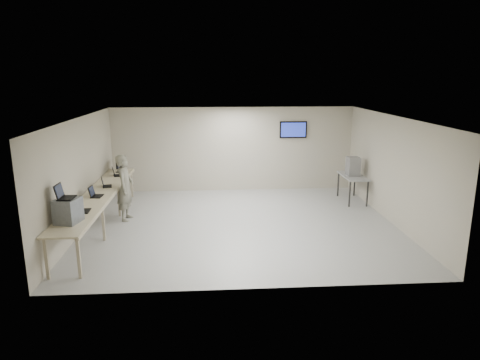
{
  "coord_description": "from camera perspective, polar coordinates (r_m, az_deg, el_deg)",
  "views": [
    {
      "loc": [
        -0.74,
        -10.61,
        3.81
      ],
      "look_at": [
        0.0,
        0.2,
        1.15
      ],
      "focal_mm": 32.0,
      "sensor_mm": 36.0,
      "label": 1
    }
  ],
  "objects": [
    {
      "name": "laptop_1",
      "position": [
        11.12,
        -18.81,
        -1.77
      ],
      "size": [
        0.3,
        0.36,
        0.27
      ],
      "rotation": [
        0.0,
        0.0,
        -0.07
      ],
      "color": "black",
      "rests_on": "workbench"
    },
    {
      "name": "side_table",
      "position": [
        13.58,
        14.82,
        0.29
      ],
      "size": [
        0.64,
        1.36,
        0.82
      ],
      "color": "gray",
      "rests_on": "ground"
    },
    {
      "name": "laptop_3",
      "position": [
        13.23,
        -16.22,
        0.83
      ],
      "size": [
        0.35,
        0.38,
        0.26
      ],
      "rotation": [
        0.0,
        0.0,
        0.29
      ],
      "color": "black",
      "rests_on": "workbench"
    },
    {
      "name": "storage_bins",
      "position": [
        13.5,
        14.84,
        1.77
      ],
      "size": [
        0.36,
        0.4,
        0.57
      ],
      "color": "gray",
      "rests_on": "side_table"
    },
    {
      "name": "laptop_2",
      "position": [
        12.02,
        -17.53,
        -0.55
      ],
      "size": [
        0.33,
        0.37,
        0.25
      ],
      "rotation": [
        0.0,
        0.0,
        0.23
      ],
      "color": "black",
      "rests_on": "workbench"
    },
    {
      "name": "equipment_box",
      "position": [
        9.33,
        -21.95,
        -3.8
      ],
      "size": [
        0.53,
        0.57,
        0.5
      ],
      "primitive_type": "cube",
      "rotation": [
        0.0,
        0.0,
        -0.24
      ],
      "color": "#555961",
      "rests_on": "workbench"
    },
    {
      "name": "soldier",
      "position": [
        11.82,
        -15.05,
        -0.98
      ],
      "size": [
        0.48,
        0.69,
        1.79
      ],
      "primitive_type": "imported",
      "rotation": [
        0.0,
        0.0,
        1.48
      ],
      "color": "#62634F",
      "rests_on": "ground"
    },
    {
      "name": "monitor_near",
      "position": [
        13.65,
        -15.94,
        2.01
      ],
      "size": [
        0.18,
        0.41,
        0.41
      ],
      "color": "black",
      "rests_on": "workbench"
    },
    {
      "name": "laptop_0",
      "position": [
        10.01,
        -20.47,
        -3.57
      ],
      "size": [
        0.32,
        0.38,
        0.28
      ],
      "rotation": [
        0.0,
        0.0,
        0.06
      ],
      "color": "black",
      "rests_on": "workbench"
    },
    {
      "name": "monitor_far",
      "position": [
        13.91,
        -15.71,
        2.32
      ],
      "size": [
        0.2,
        0.45,
        0.44
      ],
      "color": "black",
      "rests_on": "workbench"
    },
    {
      "name": "workbench",
      "position": [
        11.38,
        -18.27,
        -2.12
      ],
      "size": [
        0.76,
        6.0,
        0.9
      ],
      "color": "beige",
      "rests_on": "ground"
    },
    {
      "name": "laptop_on_box",
      "position": [
        9.26,
        -22.49,
        -1.85
      ],
      "size": [
        0.34,
        0.4,
        0.3
      ],
      "rotation": [
        0.0,
        0.0,
        -0.05
      ],
      "color": "black",
      "rests_on": "equipment_box"
    },
    {
      "name": "room",
      "position": [
        10.96,
        0.22,
        1.15
      ],
      "size": [
        8.01,
        7.01,
        2.81
      ],
      "color": "#A3A39F",
      "rests_on": "ground"
    }
  ]
}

